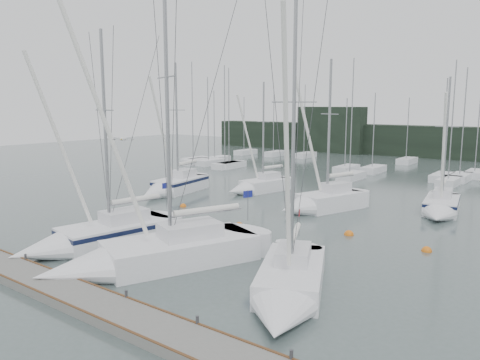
# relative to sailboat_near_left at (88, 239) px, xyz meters

# --- Properties ---
(ground) EXTENTS (160.00, 160.00, 0.00)m
(ground) POSITION_rel_sailboat_near_left_xyz_m (6.00, 0.23, -0.62)
(ground) COLOR #4B5C58
(ground) RESTS_ON ground
(dock) EXTENTS (24.00, 2.00, 0.40)m
(dock) POSITION_rel_sailboat_near_left_xyz_m (6.00, -4.77, -0.42)
(dock) COLOR #63635E
(dock) RESTS_ON ground
(far_treeline) EXTENTS (90.00, 4.00, 5.00)m
(far_treeline) POSITION_rel_sailboat_near_left_xyz_m (6.00, 62.23, 1.88)
(far_treeline) COLOR black
(far_treeline) RESTS_ON ground
(far_building_left) EXTENTS (12.00, 3.00, 8.00)m
(far_building_left) POSITION_rel_sailboat_near_left_xyz_m (-14.00, 60.23, 3.38)
(far_building_left) COLOR black
(far_building_left) RESTS_ON ground
(mast_forest) EXTENTS (60.54, 28.01, 14.46)m
(mast_forest) POSITION_rel_sailboat_near_left_xyz_m (2.92, 40.68, -0.14)
(mast_forest) COLOR white
(mast_forest) RESTS_ON ground
(sailboat_near_left) EXTENTS (4.79, 10.26, 13.64)m
(sailboat_near_left) POSITION_rel_sailboat_near_left_xyz_m (0.00, 0.00, 0.00)
(sailboat_near_left) COLOR white
(sailboat_near_left) RESTS_ON ground
(sailboat_near_center) EXTENTS (7.74, 11.81, 16.62)m
(sailboat_near_center) POSITION_rel_sailboat_near_left_xyz_m (4.93, -0.72, 0.00)
(sailboat_near_center) COLOR white
(sailboat_near_center) RESTS_ON ground
(sailboat_near_right) EXTENTS (6.22, 9.27, 14.37)m
(sailboat_near_right) POSITION_rel_sailboat_near_left_xyz_m (13.23, 0.51, -0.09)
(sailboat_near_right) COLOR white
(sailboat_near_right) RESTS_ON ground
(sailboat_mid_a) EXTENTS (4.06, 8.88, 13.12)m
(sailboat_mid_a) POSITION_rel_sailboat_near_left_xyz_m (-8.52, 15.27, 0.05)
(sailboat_mid_a) COLOR white
(sailboat_mid_a) RESTS_ON ground
(sailboat_mid_b) EXTENTS (3.90, 7.47, 11.25)m
(sailboat_mid_b) POSITION_rel_sailboat_near_left_xyz_m (-2.52, 20.59, -0.07)
(sailboat_mid_b) COLOR white
(sailboat_mid_b) RESTS_ON ground
(sailboat_mid_c) EXTENTS (5.10, 8.15, 12.69)m
(sailboat_mid_c) POSITION_rel_sailboat_near_left_xyz_m (6.06, 16.94, 0.03)
(sailboat_mid_c) COLOR white
(sailboat_mid_c) RESTS_ON ground
(sailboat_mid_d) EXTENTS (3.63, 7.84, 11.23)m
(sailboat_mid_d) POSITION_rel_sailboat_near_left_xyz_m (14.23, 21.35, -0.06)
(sailboat_mid_d) COLOR white
(sailboat_mid_d) RESTS_ON ground
(buoy_a) EXTENTS (0.58, 0.58, 0.58)m
(buoy_a) POSITION_rel_sailboat_near_left_xyz_m (3.90, 9.49, -0.62)
(buoy_a) COLOR orange
(buoy_a) RESTS_ON ground
(buoy_b) EXTENTS (0.63, 0.63, 0.63)m
(buoy_b) POSITION_rel_sailboat_near_left_xyz_m (10.94, 12.00, -0.62)
(buoy_b) COLOR orange
(buoy_b) RESTS_ON ground
(buoy_c) EXTENTS (0.54, 0.54, 0.54)m
(buoy_c) POSITION_rel_sailboat_near_left_xyz_m (-3.63, 11.72, -0.62)
(buoy_c) COLOR orange
(buoy_c) RESTS_ON ground
(seagull) EXTENTS (0.89, 0.46, 0.18)m
(seagull) POSITION_rel_sailboat_near_left_xyz_m (6.20, -2.19, 6.24)
(seagull) COLOR silver
(seagull) RESTS_ON ground
(buoy_d) EXTENTS (0.59, 0.59, 0.59)m
(buoy_d) POSITION_rel_sailboat_near_left_xyz_m (15.96, 11.47, -0.62)
(buoy_d) COLOR orange
(buoy_d) RESTS_ON ground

